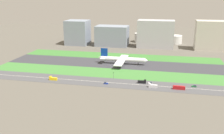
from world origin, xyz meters
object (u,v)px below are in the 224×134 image
Objects in this scene: cargo_warehouse at (211,35)px; fuel_tank_centre at (159,39)px; car_2 at (151,83)px; truck_0 at (142,82)px; terminal_building at (78,32)px; car_1 at (194,86)px; traffic_light at (113,75)px; truck_2 at (153,86)px; fuel_tank_east at (175,39)px; hangar_building at (112,36)px; airliner at (122,59)px; fuel_tank_west at (141,38)px; car_0 at (106,83)px; truck_1 at (53,79)px; office_tower at (156,34)px; bus_0 at (179,88)px.

fuel_tank_centre is at bearing 151.37° from cargo_warehouse.
car_2 is at bearing -89.83° from fuel_tank_centre.
terminal_building reaches higher than truck_0.
traffic_light reaches higher than car_1.
fuel_tank_east is (26.18, 237.00, 5.57)m from truck_2.
car_1 is 219.43m from hangar_building.
fuel_tank_west is at bearing 86.76° from airliner.
terminal_building is at bearing -157.49° from fuel_tank_west.
car_1 is (86.86, 10.00, 0.00)m from car_0.
airliner is at bearing -137.28° from cargo_warehouse.
truck_2 is at bearing -180.00° from truck_1.
traffic_light is 178.74m from hangar_building.
airliner is at bearing 121.53° from car_2.
car_0 is at bearing -167.30° from car_2.
office_tower reaches higher than car_0.
traffic_light is at bearing -59.84° from terminal_building.
car_2 is 227.10m from fuel_tank_centre.
airliner is 1.36× the size of cargo_warehouse.
truck_0 is at bearing -15.53° from bus_0.
car_1 is (51.07, 0.00, -0.75)m from truck_0.
fuel_tank_west is at bearing -81.51° from truck_2.
office_tower is (73.94, 0.00, 5.63)m from hangar_building.
bus_0 is 1.61× the size of traffic_light.
truck_0 reaches higher than car_1.
truck_2 is (-24.75, -0.00, -0.15)m from bus_0.
fuel_tank_west is (9.00, 159.00, 2.04)m from airliner.
car_1 is at bearing -173.43° from car_0.
cargo_warehouse is at bearing -133.69° from truck_1.
truck_0 is at bearing -116.39° from cargo_warehouse.
terminal_building is 176.58m from fuel_tank_east.
fuel_tank_west is (-60.14, 237.00, 6.45)m from bus_0.
terminal_building reaches higher than fuel_tank_west.
car_0 is at bearing -107.17° from fuel_tank_east.
car_2 is at bearing -11.25° from traffic_light.
fuel_tank_east is at bearing 0.00° from fuel_tank_west.
car_2 is 199.07m from hangar_building.
car_1 is 227.50m from fuel_tank_east.
truck_0 is at bearing -41.64° from truck_2.
office_tower is (36.67, 114.00, 16.58)m from airliner.
cargo_warehouse is (160.74, 0.00, 6.18)m from hangar_building.
terminal_building reaches higher than hangar_building.
truck_1 is 0.20× the size of terminal_building.
truck_1 is at bearing -118.85° from fuel_tank_east.
airliner is at bearing -107.83° from office_tower.
car_1 is at bearing -102.17° from cargo_warehouse.
traffic_light is at bearing 174.48° from car_1.
car_2 is at bearing -97.25° from fuel_tank_east.
car_2 is at bearing -75.02° from truck_2.
bus_0 is at bearing -90.35° from fuel_tank_east.
bus_0 is 238.73m from fuel_tank_centre.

